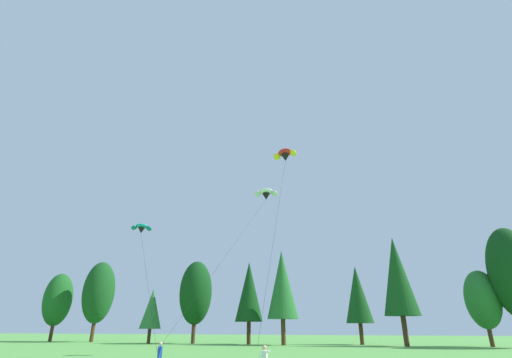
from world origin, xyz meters
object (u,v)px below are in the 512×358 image
(kite_flyer_near, at_px, (160,355))
(parafoil_kite_high_white, at_px, (266,194))
(parafoil_kite_far_teal, at_px, (142,228))
(parafoil_kite_mid_red_yellow, at_px, (285,155))

(kite_flyer_near, distance_m, parafoil_kite_high_white, 21.66)
(kite_flyer_near, relative_size, parafoil_kite_far_teal, 0.10)
(parafoil_kite_high_white, bearing_deg, kite_flyer_near, -102.01)
(kite_flyer_near, relative_size, parafoil_kite_mid_red_yellow, 0.10)
(kite_flyer_near, xyz_separation_m, parafoil_kite_high_white, (3.24, 15.24, 15.04))
(parafoil_kite_mid_red_yellow, distance_m, parafoil_kite_far_teal, 19.63)
(parafoil_kite_mid_red_yellow, height_order, parafoil_kite_far_teal, parafoil_kite_mid_red_yellow)
(kite_flyer_near, height_order, parafoil_kite_high_white, parafoil_kite_high_white)
(parafoil_kite_high_white, height_order, parafoil_kite_far_teal, parafoil_kite_high_white)
(parafoil_kite_high_white, relative_size, parafoil_kite_far_teal, 0.92)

